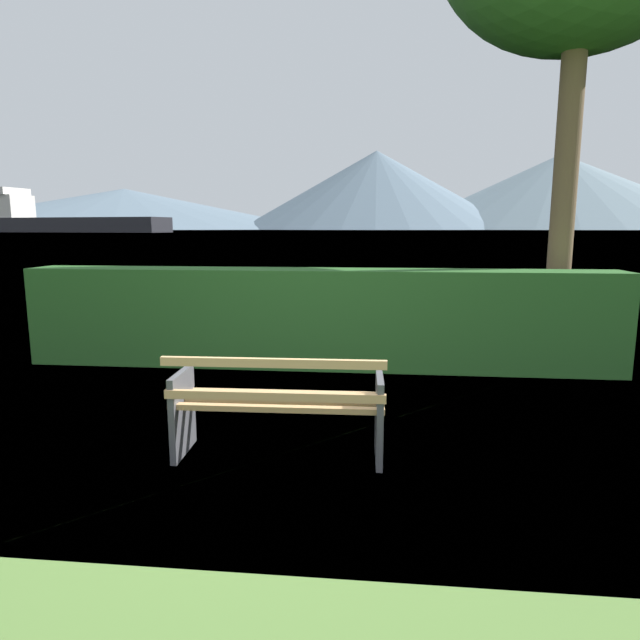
# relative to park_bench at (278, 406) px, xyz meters

# --- Properties ---
(ground_plane) EXTENTS (1400.00, 1400.00, 0.00)m
(ground_plane) POSITION_rel_park_bench_xyz_m (-0.00, 0.06, -0.42)
(ground_plane) COLOR #567A38
(water_surface) EXTENTS (620.00, 620.00, 0.00)m
(water_surface) POSITION_rel_park_bench_xyz_m (-0.00, 308.54, -0.42)
(water_surface) COLOR #6B8EA3
(water_surface) RESTS_ON ground_plane
(park_bench) EXTENTS (1.66, 0.61, 0.87)m
(park_bench) POSITION_rel_park_bench_xyz_m (0.00, 0.00, 0.00)
(park_bench) COLOR tan
(park_bench) RESTS_ON ground_plane
(hedge_row) EXTENTS (7.60, 0.65, 1.27)m
(hedge_row) POSITION_rel_park_bench_xyz_m (-0.00, 2.92, 0.21)
(hedge_row) COLOR #285B23
(hedge_row) RESTS_ON ground_plane
(cargo_ship_large) EXTENTS (87.24, 30.33, 17.30)m
(cargo_ship_large) POSITION_rel_park_bench_xyz_m (-125.89, 199.74, 4.41)
(cargo_ship_large) COLOR #232328
(cargo_ship_large) RESTS_ON water_surface
(fishing_boat_near) EXTENTS (3.64, 4.01, 1.46)m
(fishing_boat_near) POSITION_rel_park_bench_xyz_m (-87.58, 218.31, 0.12)
(fishing_boat_near) COLOR gold
(fishing_boat_near) RESTS_ON water_surface
(distant_hills) EXTENTS (835.69, 437.37, 75.97)m
(distant_hills) POSITION_rel_park_bench_xyz_m (-43.12, 569.34, 30.85)
(distant_hills) COLOR slate
(distant_hills) RESTS_ON ground_plane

